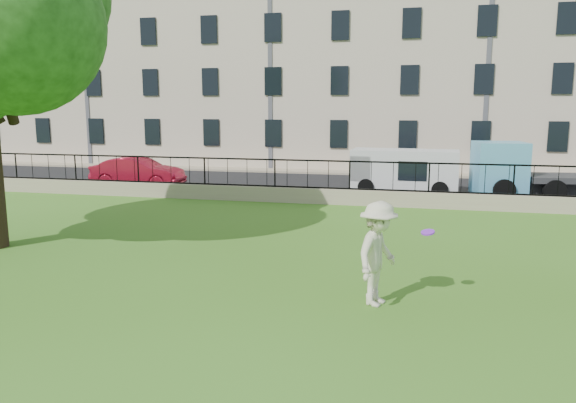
% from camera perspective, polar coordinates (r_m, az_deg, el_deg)
% --- Properties ---
extents(ground, '(120.00, 120.00, 0.00)m').
position_cam_1_polar(ground, '(10.68, -1.83, -11.44)').
color(ground, '#3C6A19').
rests_on(ground, ground).
extents(retaining_wall, '(50.00, 0.40, 0.60)m').
position_cam_1_polar(retaining_wall, '(22.06, 6.24, 0.45)').
color(retaining_wall, gray).
rests_on(retaining_wall, ground).
extents(iron_railing, '(50.00, 0.05, 1.13)m').
position_cam_1_polar(iron_railing, '(21.93, 6.28, 2.65)').
color(iron_railing, black).
rests_on(iron_railing, retaining_wall).
extents(street, '(60.00, 9.00, 0.01)m').
position_cam_1_polar(street, '(26.72, 7.45, 1.43)').
color(street, black).
rests_on(street, ground).
extents(sidewalk, '(60.00, 1.40, 0.12)m').
position_cam_1_polar(sidewalk, '(31.85, 8.40, 2.86)').
color(sidewalk, gray).
rests_on(sidewalk, ground).
extents(building_row, '(56.40, 10.40, 13.80)m').
position_cam_1_polar(building_row, '(37.39, 9.44, 14.38)').
color(building_row, beige).
rests_on(building_row, ground).
extents(man, '(1.17, 1.50, 2.05)m').
position_cam_1_polar(man, '(11.04, 9.14, -5.26)').
color(man, beige).
rests_on(man, ground).
extents(frisbee, '(0.27, 0.28, 0.12)m').
position_cam_1_polar(frisbee, '(11.39, 14.02, -3.05)').
color(frisbee, '#8927DE').
extents(red_sedan, '(4.37, 1.67, 1.42)m').
position_cam_1_polar(red_sedan, '(27.44, -15.00, 2.88)').
color(red_sedan, '#B61630').
rests_on(red_sedan, street).
extents(white_van, '(4.65, 2.01, 1.92)m').
position_cam_1_polar(white_van, '(25.19, 11.74, 2.99)').
color(white_van, silver).
rests_on(white_van, street).
extents(blue_truck, '(5.77, 2.68, 2.33)m').
position_cam_1_polar(blue_truck, '(25.66, 24.47, 2.89)').
color(blue_truck, '#5FB4DF').
rests_on(blue_truck, street).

